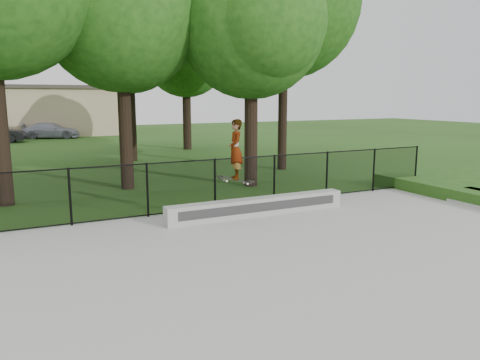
# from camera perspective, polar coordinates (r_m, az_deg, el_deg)

# --- Properties ---
(ground) EXTENTS (100.00, 100.00, 0.00)m
(ground) POSITION_cam_1_polar(r_m,az_deg,el_deg) (8.93, 12.47, -11.88)
(ground) COLOR #264A15
(ground) RESTS_ON ground
(concrete_slab) EXTENTS (14.00, 12.00, 0.06)m
(concrete_slab) POSITION_cam_1_polar(r_m,az_deg,el_deg) (8.92, 12.47, -11.70)
(concrete_slab) COLOR #ABAAA5
(concrete_slab) RESTS_ON ground
(grind_ledge) EXTENTS (5.35, 0.40, 0.49)m
(grind_ledge) POSITION_cam_1_polar(r_m,az_deg,el_deg) (13.00, 2.26, -3.25)
(grind_ledge) COLOR #A1A19C
(grind_ledge) RESTS_ON concrete_slab
(car_c) EXTENTS (4.34, 2.87, 1.26)m
(car_c) POSITION_cam_1_polar(r_m,az_deg,el_deg) (41.07, -22.04, 5.61)
(car_c) COLOR #9D9FB2
(car_c) RESTS_ON ground
(skater_airborne) EXTENTS (0.81, 0.64, 1.75)m
(skater_airborne) POSITION_cam_1_polar(r_m,az_deg,el_deg) (12.10, -0.55, 3.58)
(skater_airborne) COLOR black
(skater_airborne) RESTS_ON ground
(chainlink_fence) EXTENTS (16.06, 0.06, 1.50)m
(chainlink_fence) POSITION_cam_1_polar(r_m,az_deg,el_deg) (13.61, -3.07, -0.48)
(chainlink_fence) COLOR black
(chainlink_fence) RESTS_ON concrete_slab
(concrete_steps) EXTENTS (1.07, 1.20, 0.45)m
(concrete_steps) POSITION_cam_1_polar(r_m,az_deg,el_deg) (16.24, 26.98, -2.14)
(concrete_steps) COLOR #ABAAA5
(concrete_steps) RESTS_ON ground
(tree_row) EXTENTS (20.90, 18.33, 10.75)m
(tree_row) POSITION_cam_1_polar(r_m,az_deg,el_deg) (20.71, -12.82, 18.99)
(tree_row) COLOR black
(tree_row) RESTS_ON ground
(distant_building) EXTENTS (12.40, 6.40, 4.30)m
(distant_building) POSITION_cam_1_polar(r_m,az_deg,el_deg) (44.54, -22.32, 7.86)
(distant_building) COLOR tan
(distant_building) RESTS_ON ground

